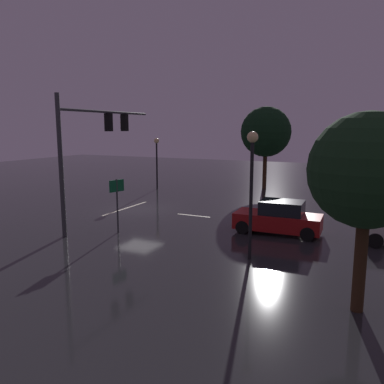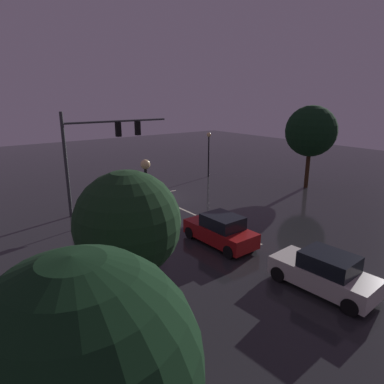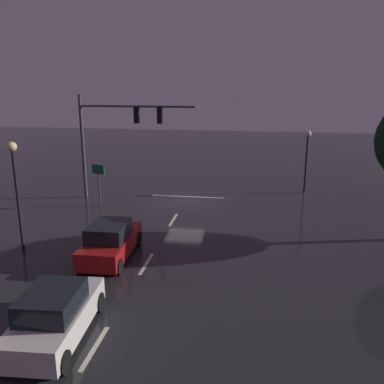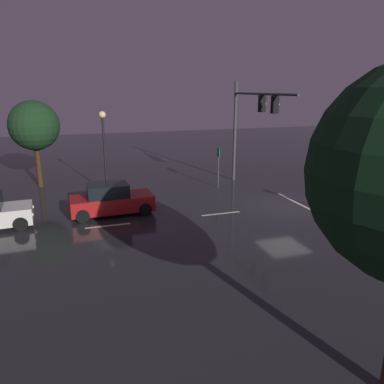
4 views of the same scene
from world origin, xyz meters
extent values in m
plane|color=#232326|center=(0.00, 0.00, 0.00)|extent=(80.00, 80.00, 0.00)
cylinder|color=#383A3D|center=(6.91, 0.17, 3.48)|extent=(0.22, 0.22, 6.96)
cylinder|color=#383A3D|center=(3.10, 0.17, 6.21)|extent=(7.63, 0.14, 0.14)
cube|color=black|center=(3.10, 0.17, 5.64)|extent=(0.32, 0.36, 1.00)
sphere|color=black|center=(3.10, -0.02, 5.96)|extent=(0.20, 0.20, 0.20)
sphere|color=yellow|center=(3.10, -0.02, 5.64)|extent=(0.20, 0.20, 0.20)
sphere|color=black|center=(3.10, -0.02, 5.32)|extent=(0.20, 0.20, 0.20)
cube|color=black|center=(1.57, 0.17, 5.64)|extent=(0.32, 0.36, 1.00)
sphere|color=black|center=(1.57, -0.02, 5.96)|extent=(0.20, 0.20, 0.20)
sphere|color=yellow|center=(1.57, -0.02, 5.64)|extent=(0.20, 0.20, 0.20)
sphere|color=black|center=(1.57, -0.02, 5.32)|extent=(0.20, 0.20, 0.20)
cube|color=beige|center=(0.00, 4.00, 0.00)|extent=(0.16, 2.20, 0.01)
cube|color=beige|center=(0.00, 10.00, 0.00)|extent=(0.16, 2.20, 0.01)
cube|color=beige|center=(0.00, 16.00, 0.00)|extent=(0.16, 2.20, 0.01)
cube|color=beige|center=(0.00, -1.03, 0.00)|extent=(5.00, 0.16, 0.01)
cube|color=maroon|center=(1.76, 9.56, 0.62)|extent=(1.91, 4.35, 0.80)
cube|color=black|center=(1.75, 9.76, 1.36)|extent=(1.66, 2.14, 0.68)
cylinder|color=black|center=(2.64, 7.99, 0.34)|extent=(0.24, 0.69, 0.68)
cylinder|color=black|center=(0.96, 7.94, 0.34)|extent=(0.24, 0.69, 0.68)
cylinder|color=black|center=(2.55, 11.18, 0.34)|extent=(0.24, 0.69, 0.68)
cylinder|color=black|center=(0.87, 11.14, 0.34)|extent=(0.24, 0.69, 0.68)
sphere|color=#F9EFC6|center=(2.46, 7.46, 0.67)|extent=(0.20, 0.20, 0.20)
sphere|color=#F9EFC6|center=(1.16, 7.43, 0.67)|extent=(0.20, 0.20, 0.20)
cube|color=silver|center=(1.36, 15.64, 0.62)|extent=(2.08, 4.41, 0.80)
cube|color=black|center=(1.35, 15.84, 1.36)|extent=(1.73, 2.20, 0.68)
cylinder|color=black|center=(2.31, 14.10, 0.34)|extent=(0.26, 0.69, 0.68)
cylinder|color=black|center=(0.63, 13.99, 0.34)|extent=(0.26, 0.69, 0.68)
cylinder|color=black|center=(2.10, 17.30, 0.34)|extent=(0.26, 0.69, 0.68)
cylinder|color=black|center=(0.42, 17.19, 0.34)|extent=(0.26, 0.69, 0.68)
sphere|color=#F9EFC6|center=(2.15, 13.57, 0.67)|extent=(0.20, 0.20, 0.20)
sphere|color=#F9EFC6|center=(0.85, 13.49, 0.67)|extent=(0.20, 0.20, 0.20)
cylinder|color=black|center=(-8.12, -3.39, 2.03)|extent=(0.14, 0.14, 4.06)
sphere|color=#F9D88C|center=(-8.12, -3.39, 4.24)|extent=(0.44, 0.44, 0.44)
cylinder|color=black|center=(6.17, 9.44, 2.40)|extent=(0.14, 0.14, 4.80)
sphere|color=#F9D88C|center=(6.17, 9.44, 4.98)|extent=(0.44, 0.44, 0.44)
cylinder|color=#383A3D|center=(5.15, 2.11, 1.39)|extent=(0.09, 0.09, 2.79)
cube|color=#0F6033|center=(5.15, 2.11, 2.44)|extent=(0.89, 0.28, 0.60)
camera|label=1|loc=(20.83, 13.78, 5.33)|focal=35.85mm
camera|label=2|loc=(13.38, 22.51, 7.89)|focal=31.69mm
camera|label=3|loc=(-4.60, 26.27, 7.85)|focal=38.72mm
camera|label=4|loc=(-17.56, 11.34, 6.52)|focal=34.66mm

